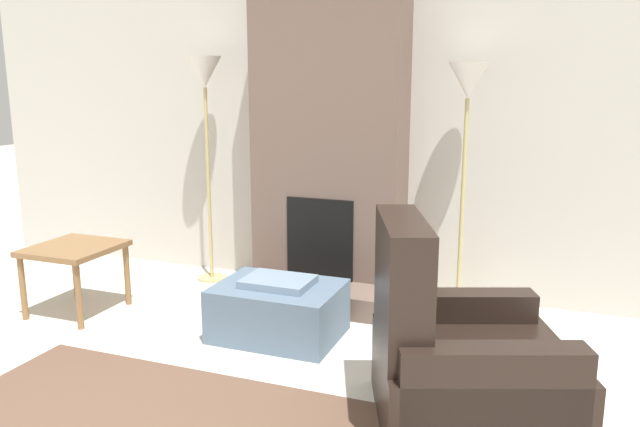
{
  "coord_description": "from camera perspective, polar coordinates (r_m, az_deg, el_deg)",
  "views": [
    {
      "loc": [
        1.65,
        -1.49,
        1.68
      ],
      "look_at": [
        0.0,
        2.86,
        0.69
      ],
      "focal_mm": 35.0,
      "sensor_mm": 36.0,
      "label": 1
    }
  ],
  "objects": [
    {
      "name": "floor_lamp_right",
      "position": [
        4.54,
        13.32,
        10.01
      ],
      "size": [
        0.28,
        0.28,
        1.8
      ],
      "color": "tan",
      "rests_on": "ground_plane"
    },
    {
      "name": "wall_back",
      "position": [
        5.08,
        1.78,
        7.78
      ],
      "size": [
        6.89,
        0.06,
        2.6
      ],
      "primitive_type": "cube",
      "color": "#BCB7AD",
      "rests_on": "ground_plane"
    },
    {
      "name": "ottoman",
      "position": [
        4.21,
        -3.88,
        -8.75
      ],
      "size": [
        0.81,
        0.61,
        0.41
      ],
      "color": "slate",
      "rests_on": "ground_plane"
    },
    {
      "name": "side_table",
      "position": [
        4.89,
        -21.54,
        -3.57
      ],
      "size": [
        0.58,
        0.6,
        0.51
      ],
      "color": "brown",
      "rests_on": "ground_plane"
    },
    {
      "name": "fireplace",
      "position": [
        4.84,
        0.77,
        6.72
      ],
      "size": [
        1.17,
        0.78,
        2.6
      ],
      "color": "brown",
      "rests_on": "ground_plane"
    },
    {
      "name": "armchair",
      "position": [
        3.22,
        12.22,
        -13.57
      ],
      "size": [
        1.16,
        1.13,
        1.05
      ],
      "rotation": [
        0.0,
        0.0,
        1.93
      ],
      "color": "black",
      "rests_on": "ground_plane"
    },
    {
      "name": "floor_lamp_left",
      "position": [
        5.24,
        -10.47,
        11.02
      ],
      "size": [
        0.28,
        0.28,
        1.87
      ],
      "color": "tan",
      "rests_on": "ground_plane"
    }
  ]
}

